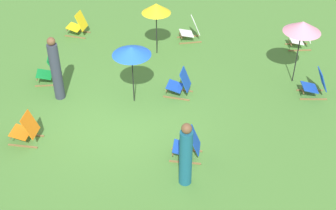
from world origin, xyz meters
TOP-DOWN VIEW (x-y plane):
  - ground_plane at (0.00, 0.00)m, footprint 40.00×40.00m
  - deckchair_0 at (1.16, -2.22)m, footprint 0.52×0.79m
  - deckchair_1 at (-4.24, 5.21)m, footprint 0.58×0.82m
  - deckchair_3 at (-1.18, 1.44)m, footprint 0.59×0.83m
  - deckchair_4 at (-1.51, 5.23)m, footprint 0.54×0.80m
  - deckchair_5 at (-4.43, 1.58)m, footprint 0.65×0.86m
  - deckchair_6 at (1.37, 1.81)m, footprint 0.51×0.78m
  - deckchair_7 at (-4.45, -2.31)m, footprint 0.60×0.83m
  - deckchair_8 at (-1.51, -2.44)m, footprint 0.61×0.84m
  - umbrella_0 at (-2.18, 4.72)m, footprint 1.05×1.05m
  - umbrella_1 at (-0.78, 0.17)m, footprint 1.03×1.03m
  - umbrella_2 at (-3.46, 0.52)m, footprint 0.91×0.91m
  - person_0 at (2.19, 1.79)m, footprint 0.38×0.38m
  - person_1 at (-0.76, -1.93)m, footprint 0.37×0.37m

SIDE VIEW (x-z plane):
  - ground_plane at x=0.00m, z-range 0.00..0.00m
  - deckchair_0 at x=1.16m, z-range -0.05..0.79m
  - deckchair_1 at x=-4.24m, z-range -0.05..0.79m
  - deckchair_3 at x=-1.18m, z-range -0.05..0.79m
  - deckchair_4 at x=-1.51m, z-range -0.05..0.79m
  - deckchair_5 at x=-4.43m, z-range -0.05..0.79m
  - deckchair_6 at x=1.37m, z-range -0.05..0.79m
  - deckchair_7 at x=-4.45m, z-range -0.05..0.79m
  - deckchair_8 at x=-1.51m, z-range -0.05..0.79m
  - person_0 at x=2.19m, z-range -0.03..1.65m
  - person_1 at x=-0.76m, z-range -0.04..1.87m
  - umbrella_2 at x=-3.46m, z-range 0.71..2.44m
  - umbrella_1 at x=-0.78m, z-range 0.74..2.46m
  - umbrella_0 at x=-2.18m, z-range 0.82..2.77m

